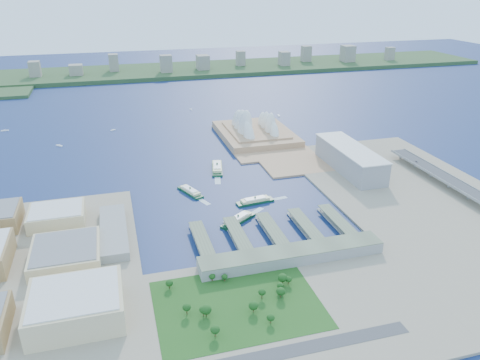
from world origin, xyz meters
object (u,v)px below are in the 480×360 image
object	(u,v)px
opera_house	(256,121)
toaster_building	(350,159)
car_c	(416,161)
ferry_a	(190,190)
ferry_b	(217,166)
ferry_c	(238,218)
ferry_d	(255,200)

from	to	relation	value
opera_house	toaster_building	size ratio (longest dim) A/B	1.16
car_c	ferry_a	bearing A→B (deg)	-1.99
toaster_building	ferry_b	world-z (taller)	toaster_building
toaster_building	ferry_c	world-z (taller)	toaster_building
toaster_building	car_c	size ratio (longest dim) A/B	33.68
ferry_a	ferry_b	xyz separation A→B (m)	(56.34, 75.32, 1.07)
opera_house	ferry_d	xyz separation A→B (m)	(-84.86, -267.93, -27.13)
ferry_c	car_c	xyz separation A→B (m)	(311.94, 86.59, 10.48)
ferry_c	ferry_d	world-z (taller)	ferry_c
car_c	opera_house	bearing A→B (deg)	-49.88
ferry_b	car_c	bearing A→B (deg)	-4.24
ferry_a	ferry_d	bearing A→B (deg)	-56.87
ferry_d	car_c	bearing A→B (deg)	-88.33
ferry_a	car_c	distance (m)	354.74
toaster_building	car_c	distance (m)	104.58
opera_house	ferry_d	world-z (taller)	opera_house
opera_house	toaster_building	xyz separation A→B (m)	(90.00, -200.00, -11.50)
ferry_a	ferry_c	bearing A→B (deg)	-89.34
car_c	ferry_d	bearing A→B (deg)	8.51
ferry_a	ferry_c	world-z (taller)	ferry_c
ferry_a	ferry_b	size ratio (longest dim) A/B	0.81
ferry_d	toaster_building	bearing A→B (deg)	-75.61
ferry_d	car_c	xyz separation A→B (m)	(275.86, 41.27, 10.65)
opera_house	car_c	xyz separation A→B (m)	(191.00, -226.66, -16.48)
opera_house	ferry_d	size ratio (longest dim) A/B	3.49
ferry_a	car_c	xyz separation A→B (m)	(354.37, -12.31, 10.81)
ferry_b	ferry_d	world-z (taller)	ferry_b
ferry_b	ferry_c	distance (m)	174.78
car_c	toaster_building	bearing A→B (deg)	-14.78
ferry_b	ferry_d	distance (m)	130.80
ferry_a	ferry_d	distance (m)	95.05
ferry_a	ferry_d	xyz separation A→B (m)	(78.50, -53.58, 0.16)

